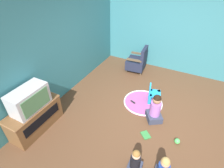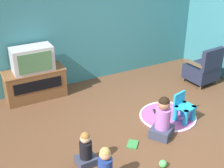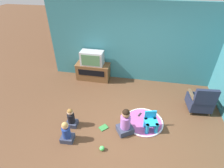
# 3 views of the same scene
# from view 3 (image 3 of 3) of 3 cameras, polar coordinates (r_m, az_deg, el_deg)

# --- Properties ---
(ground_plane) EXTENTS (30.00, 30.00, 0.00)m
(ground_plane) POSITION_cam_3_polar(r_m,az_deg,el_deg) (4.51, 5.31, -14.34)
(ground_plane) COLOR brown
(wall_back) EXTENTS (5.55, 0.12, 2.60)m
(wall_back) POSITION_cam_3_polar(r_m,az_deg,el_deg) (5.82, 6.51, 13.03)
(wall_back) COLOR teal
(wall_back) RESTS_ON ground_plane
(tv_cabinet) EXTENTS (1.16, 0.48, 0.59)m
(tv_cabinet) POSITION_cam_3_polar(r_m,az_deg,el_deg) (6.19, -6.16, 4.17)
(tv_cabinet) COLOR brown
(tv_cabinet) RESTS_ON ground_plane
(television) EXTENTS (0.75, 0.40, 0.47)m
(television) POSITION_cam_3_polar(r_m,az_deg,el_deg) (5.93, -6.52, 8.41)
(television) COLOR #B7B7BC
(television) RESTS_ON tv_cabinet
(black_armchair) EXTENTS (0.64, 0.63, 0.84)m
(black_armchair) POSITION_cam_3_polar(r_m,az_deg,el_deg) (5.33, 26.87, -5.04)
(black_armchair) COLOR brown
(black_armchair) RESTS_ON ground_plane
(yellow_kid_chair) EXTENTS (0.38, 0.36, 0.49)m
(yellow_kid_chair) POSITION_cam_3_polar(r_m,az_deg,el_deg) (4.44, 12.55, -12.30)
(yellow_kid_chair) COLOR #1E99DB
(yellow_kid_chair) RESTS_ON ground_plane
(play_mat) EXTENTS (1.01, 1.01, 0.04)m
(play_mat) POSITION_cam_3_polar(r_m,az_deg,el_deg) (4.72, 10.32, -11.97)
(play_mat) COLOR #A54C8C
(play_mat) RESTS_ON ground_plane
(child_watching_left) EXTENTS (0.30, 0.27, 0.57)m
(child_watching_left) POSITION_cam_3_polar(r_m,az_deg,el_deg) (4.22, -14.65, -15.17)
(child_watching_left) COLOR #33384C
(child_watching_left) RESTS_ON ground_plane
(child_watching_center) EXTENTS (0.28, 0.25, 0.54)m
(child_watching_center) POSITION_cam_3_polar(r_m,az_deg,el_deg) (4.53, -13.19, -10.92)
(child_watching_center) COLOR #33384C
(child_watching_center) RESTS_ON ground_plane
(child_watching_right) EXTENTS (0.47, 0.46, 0.71)m
(child_watching_right) POSITION_cam_3_polar(r_m,az_deg,el_deg) (4.23, 4.39, -12.46)
(child_watching_right) COLOR #33384C
(child_watching_right) RESTS_ON ground_plane
(toy_ball) EXTENTS (0.11, 0.11, 0.11)m
(toy_ball) POSITION_cam_3_polar(r_m,az_deg,el_deg) (4.08, -3.29, -20.24)
(toy_ball) COLOR #4CCC59
(toy_ball) RESTS_ON ground_plane
(book) EXTENTS (0.25, 0.26, 0.02)m
(book) POSITION_cam_3_polar(r_m,az_deg,el_deg) (4.51, -2.79, -14.03)
(book) COLOR #337F3D
(book) RESTS_ON ground_plane
(remote_control) EXTENTS (0.10, 0.16, 0.02)m
(remote_control) POSITION_cam_3_polar(r_m,az_deg,el_deg) (4.89, 9.02, -9.87)
(remote_control) COLOR black
(remote_control) RESTS_ON ground_plane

